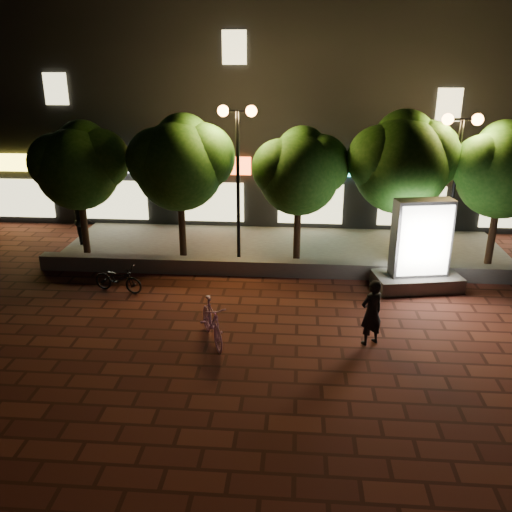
# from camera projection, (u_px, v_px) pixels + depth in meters

# --- Properties ---
(ground) EXTENTS (80.00, 80.00, 0.00)m
(ground) POSITION_uv_depth(u_px,v_px,m) (275.00, 334.00, 14.08)
(ground) COLOR #58251B
(ground) RESTS_ON ground
(retaining_wall) EXTENTS (16.00, 0.45, 0.50)m
(retaining_wall) POSITION_uv_depth(u_px,v_px,m) (281.00, 268.00, 17.73)
(retaining_wall) COLOR slate
(retaining_wall) RESTS_ON ground
(sidewalk) EXTENTS (16.00, 5.00, 0.08)m
(sidewalk) POSITION_uv_depth(u_px,v_px,m) (283.00, 248.00, 20.14)
(sidewalk) COLOR slate
(sidewalk) RESTS_ON ground
(building_block) EXTENTS (28.00, 8.12, 11.30)m
(building_block) POSITION_uv_depth(u_px,v_px,m) (289.00, 96.00, 24.48)
(building_block) COLOR black
(building_block) RESTS_ON ground
(tree_far_left) EXTENTS (3.36, 2.80, 4.63)m
(tree_far_left) POSITION_uv_depth(u_px,v_px,m) (79.00, 163.00, 18.55)
(tree_far_left) COLOR #321D13
(tree_far_left) RESTS_ON sidewalk
(tree_left) EXTENTS (3.60, 3.00, 4.89)m
(tree_left) POSITION_uv_depth(u_px,v_px,m) (181.00, 160.00, 18.24)
(tree_left) COLOR #321D13
(tree_left) RESTS_ON sidewalk
(tree_mid) EXTENTS (3.24, 2.70, 4.50)m
(tree_mid) POSITION_uv_depth(u_px,v_px,m) (300.00, 169.00, 18.03)
(tree_mid) COLOR #321D13
(tree_mid) RESTS_ON sidewalk
(tree_right) EXTENTS (3.72, 3.10, 5.07)m
(tree_right) POSITION_uv_depth(u_px,v_px,m) (403.00, 160.00, 17.66)
(tree_right) COLOR #321D13
(tree_right) RESTS_ON sidewalk
(tree_far_right) EXTENTS (3.48, 2.90, 4.76)m
(tree_far_right) POSITION_uv_depth(u_px,v_px,m) (504.00, 167.00, 17.50)
(tree_far_right) COLOR #321D13
(tree_far_right) RESTS_ON sidewalk
(street_lamp_left) EXTENTS (1.26, 0.36, 5.18)m
(street_lamp_left) POSITION_uv_depth(u_px,v_px,m) (238.00, 144.00, 17.65)
(street_lamp_left) COLOR black
(street_lamp_left) RESTS_ON sidewalk
(street_lamp_right) EXTENTS (1.26, 0.36, 4.98)m
(street_lamp_right) POSITION_uv_depth(u_px,v_px,m) (459.00, 151.00, 17.18)
(street_lamp_right) COLOR black
(street_lamp_right) RESTS_ON sidewalk
(ad_kiosk) EXTENTS (2.78, 1.76, 2.80)m
(ad_kiosk) POSITION_uv_depth(u_px,v_px,m) (419.00, 253.00, 16.48)
(ad_kiosk) COLOR slate
(ad_kiosk) RESTS_ON ground
(scooter_pink) EXTENTS (1.20, 1.89, 1.10)m
(scooter_pink) POSITION_uv_depth(u_px,v_px,m) (212.00, 322.00, 13.53)
(scooter_pink) COLOR #C77DB6
(scooter_pink) RESTS_ON ground
(rider) EXTENTS (0.74, 0.67, 1.70)m
(rider) POSITION_uv_depth(u_px,v_px,m) (371.00, 313.00, 13.34)
(rider) COLOR black
(rider) RESTS_ON ground
(scooter_parked) EXTENTS (1.67, 0.93, 0.83)m
(scooter_parked) POSITION_uv_depth(u_px,v_px,m) (118.00, 279.00, 16.46)
(scooter_parked) COLOR black
(scooter_parked) RESTS_ON ground
(pedestrian) EXTENTS (0.96, 1.04, 1.71)m
(pedestrian) POSITION_uv_depth(u_px,v_px,m) (83.00, 220.00, 20.40)
(pedestrian) COLOR black
(pedestrian) RESTS_ON sidewalk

